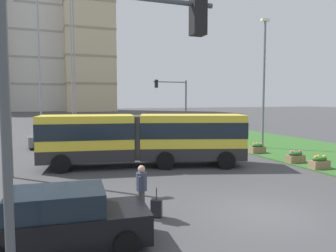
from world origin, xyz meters
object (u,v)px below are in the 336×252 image
(streetlight_left, at_px, (8,79))
(streetlight_median, at_px, (264,79))
(flower_planter_2, at_px, (295,157))
(apartment_tower_centre, at_px, (88,46))
(traffic_light_near_left, at_px, (83,88))
(apartment_tower_westcentre, at_px, (37,37))
(car_black_sedan, at_px, (62,221))
(articulated_bus, at_px, (144,138))
(car_grey_wagon, at_px, (56,138))
(flower_planter_1, at_px, (319,162))
(flower_planter_3, at_px, (257,148))
(traffic_light_far_right, at_px, (175,98))
(rolling_suitcase, at_px, (156,208))
(pedestrian_crossing, at_px, (142,187))

(streetlight_left, relative_size, streetlight_median, 0.88)
(flower_planter_2, distance_m, apartment_tower_centre, 99.33)
(traffic_light_near_left, height_order, apartment_tower_westcentre, apartment_tower_westcentre)
(flower_planter_2, xyz_separation_m, apartment_tower_westcentre, (-15.75, 105.86, 24.80))
(car_black_sedan, bearing_deg, streetlight_left, 102.19)
(articulated_bus, height_order, car_grey_wagon, articulated_bus)
(flower_planter_1, xyz_separation_m, streetlight_median, (1.90, 7.56, 5.07))
(flower_planter_3, bearing_deg, streetlight_left, -174.60)
(car_black_sedan, height_order, apartment_tower_centre, apartment_tower_centre)
(streetlight_left, bearing_deg, traffic_light_far_right, 42.83)
(flower_planter_2, distance_m, traffic_light_near_left, 16.98)
(traffic_light_far_right, bearing_deg, car_grey_wagon, -165.07)
(flower_planter_1, distance_m, apartment_tower_westcentre, 111.65)
(flower_planter_3, xyz_separation_m, streetlight_left, (-15.80, -1.49, 4.45))
(flower_planter_1, height_order, streetlight_median, streetlight_median)
(car_black_sedan, distance_m, traffic_light_far_right, 25.63)
(streetlight_left, relative_size, apartment_tower_centre, 0.21)
(articulated_bus, relative_size, car_grey_wagon, 2.61)
(articulated_bus, distance_m, car_black_sedan, 10.72)
(streetlight_left, bearing_deg, car_black_sedan, -77.81)
(car_grey_wagon, distance_m, rolling_suitcase, 18.03)
(car_black_sedan, bearing_deg, pedestrian_crossing, 29.79)
(flower_planter_3, bearing_deg, apartment_tower_centre, 89.85)
(apartment_tower_centre, bearing_deg, streetlight_median, -88.97)
(rolling_suitcase, xyz_separation_m, flower_planter_3, (10.81, 9.29, 0.11))
(car_black_sedan, distance_m, rolling_suitcase, 3.32)
(traffic_light_near_left, bearing_deg, flower_planter_1, 29.62)
(apartment_tower_centre, bearing_deg, traffic_light_near_left, -97.37)
(flower_planter_1, bearing_deg, car_grey_wagon, 133.30)
(rolling_suitcase, relative_size, traffic_light_far_right, 0.17)
(flower_planter_1, relative_size, traffic_light_far_right, 0.19)
(car_black_sedan, bearing_deg, streetlight_median, 38.50)
(car_grey_wagon, bearing_deg, apartment_tower_westcentre, 91.47)
(flower_planter_1, bearing_deg, pedestrian_crossing, -162.79)
(car_grey_wagon, height_order, flower_planter_3, car_grey_wagon)
(articulated_bus, height_order, traffic_light_near_left, traffic_light_near_left)
(articulated_bus, bearing_deg, rolling_suitcase, -103.87)
(car_grey_wagon, xyz_separation_m, traffic_light_far_right, (11.77, 3.14, 3.27))
(streetlight_median, distance_m, apartment_tower_centre, 92.76)
(flower_planter_2, distance_m, flower_planter_3, 3.75)
(rolling_suitcase, bearing_deg, streetlight_median, 41.50)
(articulated_bus, bearing_deg, car_grey_wagon, 115.07)
(flower_planter_3, distance_m, streetlight_median, 5.75)
(pedestrian_crossing, height_order, apartment_tower_centre, apartment_tower_centre)
(car_black_sedan, distance_m, traffic_light_near_left, 4.34)
(car_grey_wagon, distance_m, apartment_tower_centre, 88.31)
(apartment_tower_westcentre, bearing_deg, traffic_light_near_left, -88.90)
(flower_planter_3, height_order, traffic_light_near_left, traffic_light_near_left)
(articulated_bus, height_order, streetlight_median, streetlight_median)
(flower_planter_3, xyz_separation_m, apartment_tower_centre, (0.25, 93.31, 21.09))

